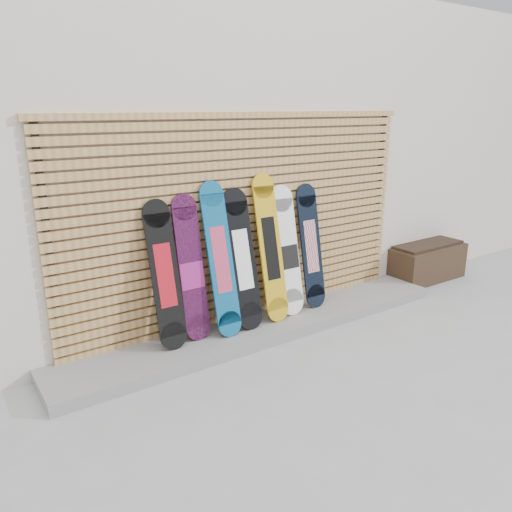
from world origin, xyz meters
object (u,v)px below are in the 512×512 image
object	(u,v)px
planter_box	(426,262)
snowboard_6	(311,246)
snowboard_1	(191,269)
snowboard_3	(243,260)
snowboard_2	(221,260)
snowboard_4	(270,248)
snowboard_0	(165,275)
snowboard_5	(287,252)

from	to	relation	value
planter_box	snowboard_6	world-z (taller)	snowboard_6
snowboard_1	snowboard_3	size ratio (longest dim) A/B	1.00
snowboard_1	snowboard_3	distance (m)	0.57
snowboard_1	snowboard_2	world-z (taller)	snowboard_2
snowboard_2	snowboard_6	size ratio (longest dim) A/B	1.10
snowboard_1	snowboard_3	bearing A→B (deg)	-4.75
planter_box	snowboard_4	size ratio (longest dim) A/B	0.75
snowboard_2	snowboard_1	bearing A→B (deg)	169.31
snowboard_0	snowboard_3	distance (m)	0.85
snowboard_3	snowboard_6	world-z (taller)	snowboard_3
snowboard_0	snowboard_4	bearing A→B (deg)	-1.05
planter_box	snowboard_3	size ratio (longest dim) A/B	0.81
snowboard_2	snowboard_4	xyz separation A→B (m)	(0.62, 0.01, 0.01)
snowboard_0	snowboard_6	xyz separation A→B (m)	(1.80, 0.01, -0.01)
snowboard_2	snowboard_3	size ratio (longest dim) A/B	1.07
snowboard_2	snowboard_5	world-z (taller)	snowboard_2
snowboard_1	snowboard_5	size ratio (longest dim) A/B	1.01
snowboard_2	snowboard_4	bearing A→B (deg)	1.04
snowboard_0	snowboard_4	distance (m)	1.21
snowboard_0	snowboard_5	world-z (taller)	snowboard_5
snowboard_4	snowboard_5	bearing A→B (deg)	5.37
snowboard_5	snowboard_6	size ratio (longest dim) A/B	1.01
snowboard_1	snowboard_4	size ratio (longest dim) A/B	0.92
snowboard_3	snowboard_4	bearing A→B (deg)	0.28
snowboard_0	snowboard_5	distance (m)	1.45
snowboard_0	snowboard_1	xyz separation A→B (m)	(0.29, 0.02, 0.00)
snowboard_0	snowboard_2	bearing A→B (deg)	-3.26
planter_box	snowboard_6	xyz separation A→B (m)	(-2.14, 0.00, 0.56)
snowboard_1	snowboard_3	world-z (taller)	snowboard_3
snowboard_2	snowboard_5	bearing A→B (deg)	2.26
planter_box	snowboard_1	size ratio (longest dim) A/B	0.81
snowboard_1	snowboard_6	distance (m)	1.52
snowboard_6	planter_box	bearing A→B (deg)	-0.06
planter_box	snowboard_2	size ratio (longest dim) A/B	0.76
snowboard_3	snowboard_6	size ratio (longest dim) A/B	1.03
snowboard_0	snowboard_1	distance (m)	0.29
snowboard_0	snowboard_5	size ratio (longest dim) A/B	1.00
snowboard_1	snowboard_2	distance (m)	0.31
snowboard_1	snowboard_2	xyz separation A→B (m)	(0.30, -0.06, 0.06)
snowboard_3	snowboard_5	xyz separation A→B (m)	(0.60, 0.02, -0.02)
snowboard_2	snowboard_4	size ratio (longest dim) A/B	0.98
snowboard_6	snowboard_2	bearing A→B (deg)	-177.82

